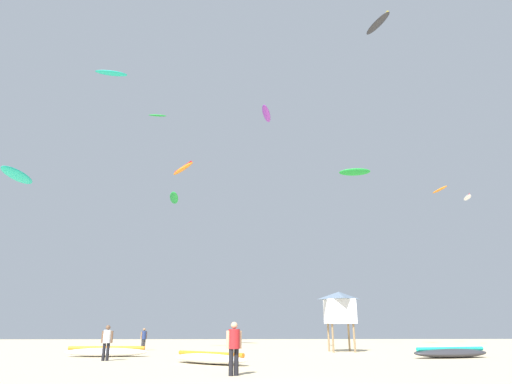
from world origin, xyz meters
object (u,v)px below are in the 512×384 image
person_midground (107,340)px  kite_aloft_2 (183,169)px  person_foreground (234,344)px  kite_aloft_5 (440,190)px  person_left (144,337)px  kite_aloft_0 (355,172)px  kite_aloft_1 (174,198)px  kite_aloft_4 (17,175)px  lifeguard_tower (339,307)px  kite_grounded_far (451,353)px  kite_grounded_mid (106,352)px  kite_aloft_8 (266,114)px  kite_aloft_3 (467,197)px  kite_aloft_9 (378,23)px  kite_grounded_near (210,358)px  kite_aloft_7 (111,73)px  kite_aloft_6 (158,115)px

person_midground → kite_aloft_2: size_ratio=0.45×
person_foreground → kite_aloft_5: 40.04m
person_left → kite_aloft_0: kite_aloft_0 is taller
person_foreground → kite_aloft_0: bearing=-51.4°
kite_aloft_1 → kite_aloft_4: 24.96m
kite_aloft_0 → kite_aloft_2: bearing=-171.5°
lifeguard_tower → kite_aloft_0: bearing=64.9°
lifeguard_tower → kite_aloft_0: (4.77, 10.17, 14.34)m
kite_grounded_far → kite_aloft_1: kite_aloft_1 is taller
kite_grounded_mid → person_left: bearing=86.5°
kite_aloft_8 → kite_aloft_1: bearing=116.0°
person_foreground → kite_aloft_5: (22.63, 29.16, 15.51)m
kite_grounded_far → kite_aloft_5: kite_aloft_5 is taller
kite_aloft_2 → person_left: bearing=-108.4°
kite_grounded_far → kite_aloft_3: 22.18m
kite_aloft_2 → kite_aloft_9: kite_aloft_9 is taller
lifeguard_tower → kite_grounded_far: bearing=-55.3°
kite_aloft_0 → kite_grounded_near: bearing=-122.6°
kite_aloft_8 → kite_aloft_9: size_ratio=0.84×
kite_aloft_1 → kite_aloft_9: bearing=-44.4°
kite_grounded_near → kite_grounded_mid: (-6.41, 5.74, 0.02)m
lifeguard_tower → kite_aloft_2: (-12.97, 7.50, 13.46)m
person_midground → kite_aloft_7: 19.54m
person_left → kite_aloft_6: kite_aloft_6 is taller
person_foreground → kite_aloft_3: (22.41, 23.37, 12.80)m
kite_grounded_mid → lifeguard_tower: (15.01, 4.96, 2.78)m
kite_aloft_0 → kite_grounded_far: bearing=-90.4°
kite_aloft_0 → kite_aloft_8: kite_aloft_8 is taller
person_left → kite_aloft_8: size_ratio=0.58×
person_foreground → kite_aloft_2: bearing=-13.0°
kite_aloft_6 → kite_aloft_3: bearing=-15.6°
person_midground → kite_aloft_6: size_ratio=0.76×
kite_grounded_mid → kite_aloft_5: 38.85m
lifeguard_tower → person_midground: bearing=-149.1°
kite_aloft_7 → kite_aloft_1: bearing=86.2°
kite_grounded_mid → kite_aloft_2: bearing=80.7°
kite_grounded_mid → kite_grounded_far: 19.73m
kite_aloft_5 → kite_aloft_2: bearing=-168.5°
kite_aloft_2 → kite_aloft_5: kite_aloft_2 is taller
person_foreground → kite_grounded_mid: size_ratio=0.37×
person_foreground → kite_aloft_0: 33.11m
kite_grounded_near → kite_aloft_9: 31.73m
person_midground → kite_aloft_5: (29.26, 21.65, 15.54)m
person_foreground → kite_grounded_mid: (-7.59, 10.95, -0.77)m
kite_grounded_far → person_foreground: bearing=-142.7°
lifeguard_tower → kite_aloft_4: kite_aloft_4 is taller
person_left → kite_aloft_9: (19.22, -3.62, 26.38)m
person_midground → kite_aloft_5: bearing=121.5°
kite_aloft_2 → kite_aloft_7: 12.45m
kite_grounded_near → lifeguard_tower: (8.60, 10.70, 2.80)m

